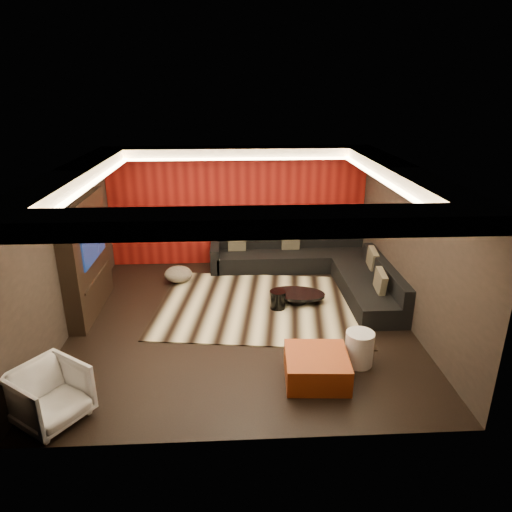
{
  "coord_description": "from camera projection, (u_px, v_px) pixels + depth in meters",
  "views": [
    {
      "loc": [
        -0.13,
        -7.44,
        4.09
      ],
      "look_at": [
        0.3,
        0.6,
        1.05
      ],
      "focal_mm": 32.0,
      "sensor_mm": 36.0,
      "label": 1
    }
  ],
  "objects": [
    {
      "name": "wall_right",
      "position": [
        411.0,
        247.0,
        8.05
      ],
      "size": [
        0.02,
        6.0,
        2.8
      ],
      "primitive_type": "cube",
      "color": "black",
      "rests_on": "ground"
    },
    {
      "name": "drum_stool",
      "position": [
        278.0,
        300.0,
        8.78
      ],
      "size": [
        0.32,
        0.32,
        0.35
      ],
      "primitive_type": "cylinder",
      "rotation": [
        0.0,
        0.0,
        0.08
      ],
      "color": "black",
      "rests_on": "rug"
    },
    {
      "name": "cove_right",
      "position": [
        381.0,
        179.0,
        7.6
      ],
      "size": [
        0.08,
        4.8,
        0.04
      ],
      "primitive_type": "cube",
      "color": "#FFD899",
      "rests_on": "ground"
    },
    {
      "name": "floor",
      "position": [
        242.0,
        322.0,
        8.4
      ],
      "size": [
        6.0,
        6.0,
        0.02
      ],
      "primitive_type": "cube",
      "color": "black",
      "rests_on": "ground"
    },
    {
      "name": "white_side_table",
      "position": [
        359.0,
        348.0,
        7.03
      ],
      "size": [
        0.47,
        0.47,
        0.55
      ],
      "primitive_type": "cylinder",
      "rotation": [
        0.0,
        0.0,
        0.08
      ],
      "color": "silver",
      "rests_on": "floor"
    },
    {
      "name": "orange_ottoman",
      "position": [
        316.0,
        367.0,
        6.68
      ],
      "size": [
        0.96,
        0.96,
        0.4
      ],
      "primitive_type": "cube",
      "rotation": [
        0.0,
        0.0,
        -0.06
      ],
      "color": "#8D3D12",
      "rests_on": "floor"
    },
    {
      "name": "wall_back",
      "position": [
        238.0,
        206.0,
        10.71
      ],
      "size": [
        6.0,
        0.02,
        2.8
      ],
      "primitive_type": "cube",
      "color": "black",
      "rests_on": "ground"
    },
    {
      "name": "red_feature_wall",
      "position": [
        238.0,
        207.0,
        10.68
      ],
      "size": [
        5.98,
        0.05,
        2.78
      ],
      "primitive_type": "cube",
      "color": "#6B0C0A",
      "rests_on": "ground"
    },
    {
      "name": "cove_front",
      "position": [
        244.0,
        221.0,
        5.27
      ],
      "size": [
        4.8,
        0.08,
        0.04
      ],
      "primitive_type": "cube",
      "color": "#FFD899",
      "rests_on": "ground"
    },
    {
      "name": "soffit_front",
      "position": [
        245.0,
        222.0,
        4.92
      ],
      "size": [
        6.0,
        0.6,
        0.22
      ],
      "primitive_type": "cube",
      "color": "silver",
      "rests_on": "ground"
    },
    {
      "name": "sectional_sofa",
      "position": [
        317.0,
        268.0,
        10.13
      ],
      "size": [
        3.65,
        3.5,
        0.75
      ],
      "color": "black",
      "rests_on": "floor"
    },
    {
      "name": "cove_left",
      "position": [
        94.0,
        183.0,
        7.36
      ],
      "size": [
        0.08,
        4.8,
        0.04
      ],
      "primitive_type": "cube",
      "color": "#FFD899",
      "rests_on": "ground"
    },
    {
      "name": "throw_pillows",
      "position": [
        315.0,
        254.0,
        9.91
      ],
      "size": [
        3.12,
        2.8,
        0.5
      ],
      "color": "tan",
      "rests_on": "sectional_sofa"
    },
    {
      "name": "rug",
      "position": [
        261.0,
        305.0,
        8.98
      ],
      "size": [
        4.35,
        3.49,
        0.02
      ],
      "primitive_type": "cube",
      "rotation": [
        0.0,
        0.0,
        -0.13
      ],
      "color": "beige",
      "rests_on": "floor"
    },
    {
      "name": "wall_left",
      "position": [
        64.0,
        253.0,
        7.75
      ],
      "size": [
        0.02,
        6.0,
        2.8
      ],
      "primitive_type": "cube",
      "color": "black",
      "rests_on": "ground"
    },
    {
      "name": "tv_surround",
      "position": [
        86.0,
        257.0,
        8.43
      ],
      "size": [
        0.3,
        2.0,
        2.2
      ],
      "primitive_type": "cube",
      "color": "black",
      "rests_on": "ground"
    },
    {
      "name": "tv_shelf",
      "position": [
        98.0,
        276.0,
        8.57
      ],
      "size": [
        0.04,
        1.6,
        0.04
      ],
      "primitive_type": "cube",
      "color": "black",
      "rests_on": "ground"
    },
    {
      "name": "tv_screen",
      "position": [
        92.0,
        239.0,
        8.31
      ],
      "size": [
        0.04,
        1.3,
        0.8
      ],
      "primitive_type": "cube",
      "color": "black",
      "rests_on": "ground"
    },
    {
      "name": "ceiling",
      "position": [
        240.0,
        168.0,
        7.4
      ],
      "size": [
        6.0,
        6.0,
        0.02
      ],
      "primitive_type": "cube",
      "color": "silver",
      "rests_on": "ground"
    },
    {
      "name": "soffit_right",
      "position": [
        402.0,
        174.0,
        7.58
      ],
      "size": [
        0.6,
        4.8,
        0.22
      ],
      "primitive_type": "cube",
      "color": "silver",
      "rests_on": "ground"
    },
    {
      "name": "soffit_back",
      "position": [
        237.0,
        152.0,
        9.97
      ],
      "size": [
        6.0,
        0.6,
        0.22
      ],
      "primitive_type": "cube",
      "color": "silver",
      "rests_on": "ground"
    },
    {
      "name": "striped_pouf",
      "position": [
        178.0,
        274.0,
        9.99
      ],
      "size": [
        0.62,
        0.62,
        0.33
      ],
      "primitive_type": "ellipsoid",
      "rotation": [
        0.0,
        0.0,
        0.02
      ],
      "color": "#C4B598",
      "rests_on": "rug"
    },
    {
      "name": "armchair",
      "position": [
        50.0,
        395.0,
        5.8
      ],
      "size": [
        1.15,
        1.14,
        0.76
      ],
      "primitive_type": "imported",
      "rotation": [
        0.0,
        0.0,
        0.95
      ],
      "color": "white",
      "rests_on": "floor"
    },
    {
      "name": "cove_back",
      "position": [
        237.0,
        159.0,
        9.68
      ],
      "size": [
        4.8,
        0.08,
        0.04
      ],
      "primitive_type": "cube",
      "color": "#FFD899",
      "rests_on": "ground"
    },
    {
      "name": "coffee_table",
      "position": [
        297.0,
        297.0,
        9.09
      ],
      "size": [
        1.3,
        1.3,
        0.19
      ],
      "primitive_type": "cylinder",
      "rotation": [
        0.0,
        0.0,
        -0.19
      ],
      "color": "black",
      "rests_on": "rug"
    },
    {
      "name": "soffit_left",
      "position": [
        72.0,
        177.0,
        7.31
      ],
      "size": [
        0.6,
        4.8,
        0.22
      ],
      "primitive_type": "cube",
      "color": "silver",
      "rests_on": "ground"
    }
  ]
}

